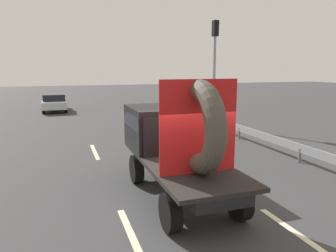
{
  "coord_description": "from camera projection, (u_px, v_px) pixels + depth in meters",
  "views": [
    {
      "loc": [
        -3.05,
        -7.2,
        3.51
      ],
      "look_at": [
        -0.08,
        1.49,
        1.83
      ],
      "focal_mm": 33.93,
      "sensor_mm": 36.0,
      "label": 1
    }
  ],
  "objects": [
    {
      "name": "traffic_light",
      "position": [
        215.0,
        59.0,
        18.86
      ],
      "size": [
        0.42,
        0.36,
        6.24
      ],
      "color": "gray",
      "rests_on": "ground_plane"
    },
    {
      "name": "lane_dash_right_near",
      "position": [
        290.0,
        228.0,
        7.03
      ],
      "size": [
        0.16,
        2.03,
        0.01
      ],
      "primitive_type": "cube",
      "rotation": [
        0.0,
        0.0,
        1.57
      ],
      "color": "beige",
      "rests_on": "ground_plane"
    },
    {
      "name": "ground_plane",
      "position": [
        189.0,
        204.0,
        8.3
      ],
      "size": [
        120.0,
        120.0,
        0.0
      ],
      "primitive_type": "plane",
      "color": "#38383A"
    },
    {
      "name": "lane_dash_right_far",
      "position": [
        168.0,
        144.0,
        14.78
      ],
      "size": [
        0.16,
        2.3,
        0.01
      ],
      "primitive_type": "cube",
      "rotation": [
        0.0,
        0.0,
        1.57
      ],
      "color": "beige",
      "rests_on": "ground_plane"
    },
    {
      "name": "lane_dash_left_far",
      "position": [
        95.0,
        152.0,
        13.47
      ],
      "size": [
        0.16,
        2.53,
        0.01
      ],
      "primitive_type": "cube",
      "rotation": [
        0.0,
        0.0,
        1.57
      ],
      "color": "beige",
      "rests_on": "ground_plane"
    },
    {
      "name": "guardrail",
      "position": [
        266.0,
        137.0,
        13.84
      ],
      "size": [
        0.1,
        17.06,
        0.71
      ],
      "color": "gray",
      "rests_on": "ground_plane"
    },
    {
      "name": "flatbed_truck",
      "position": [
        173.0,
        137.0,
        8.99
      ],
      "size": [
        2.02,
        5.11,
        3.27
      ],
      "color": "black",
      "rests_on": "ground_plane"
    },
    {
      "name": "distant_sedan",
      "position": [
        55.0,
        102.0,
        26.05
      ],
      "size": [
        1.87,
        4.36,
        1.42
      ],
      "color": "black",
      "rests_on": "ground_plane"
    },
    {
      "name": "lane_dash_left_near",
      "position": [
        132.0,
        237.0,
        6.69
      ],
      "size": [
        0.16,
        2.67,
        0.01
      ],
      "primitive_type": "cube",
      "rotation": [
        0.0,
        0.0,
        1.57
      ],
      "color": "beige",
      "rests_on": "ground_plane"
    }
  ]
}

